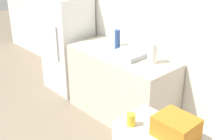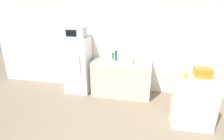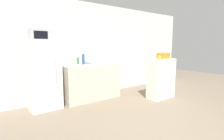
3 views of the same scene
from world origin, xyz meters
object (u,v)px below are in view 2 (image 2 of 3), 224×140
microwave (76,32)px  bottle_tall (116,55)px  bottle_short (113,56)px  paper_towel_roll (140,57)px  basket (203,73)px  jar (185,75)px  refrigerator (78,65)px

microwave → bottle_tall: bearing=3.9°
bottle_tall → bottle_short: 0.15m
paper_towel_roll → microwave: bearing=-177.9°
basket → jar: (-0.31, -0.13, -0.03)m
microwave → paper_towel_roll: microwave is taller
paper_towel_roll → bottle_tall: bearing=178.9°
refrigerator → jar: refrigerator is taller
jar → bottle_tall: bearing=138.9°
basket → paper_towel_roll: 1.65m
microwave → paper_towel_roll: size_ratio=2.08×
bottle_short → paper_towel_roll: size_ratio=0.75×
refrigerator → microwave: size_ratio=2.99×
refrigerator → paper_towel_roll: bearing=2.0°
bottle_short → bottle_tall: bearing=-42.5°
refrigerator → bottle_tall: size_ratio=5.64×
bottle_tall → basket: 2.14m
paper_towel_roll → bottle_short: bearing=171.4°
bottle_tall → basket: bearing=-33.0°
bottle_short → basket: (1.90, -1.26, 0.12)m
paper_towel_roll → refrigerator: bearing=-178.0°
refrigerator → jar: (2.53, -1.22, 0.37)m
microwave → refrigerator: bearing=70.0°
microwave → paper_towel_roll: 1.77m
basket → jar: size_ratio=2.89×
jar → paper_towel_roll: size_ratio=0.40×
jar → paper_towel_roll: (-0.86, 1.28, -0.06)m
bottle_tall → jar: size_ratio=2.73×
bottle_tall → bottle_short: size_ratio=1.47×
bottle_tall → jar: 1.97m
basket → jar: 0.34m
basket → jar: bearing=-157.9°
bottle_short → basket: size_ratio=0.64×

